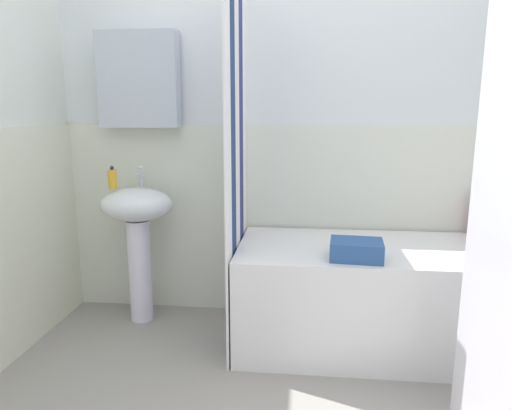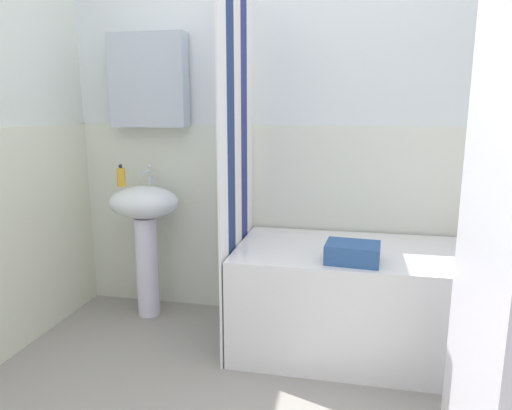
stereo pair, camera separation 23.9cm
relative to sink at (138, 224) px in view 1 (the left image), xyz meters
name	(u,v)px [view 1 (the left image)]	position (x,y,z in m)	size (l,w,h in m)	color
wall_back_tiled	(302,135)	(0.98, 0.23, 0.53)	(3.60, 0.18, 2.40)	silver
sink	(138,224)	(0.00, 0.00, 0.00)	(0.44, 0.34, 0.83)	white
faucet	(140,176)	(0.00, 0.08, 0.28)	(0.03, 0.12, 0.12)	silver
soap_dispenser	(112,179)	(-0.13, -0.03, 0.28)	(0.05, 0.05, 0.13)	gold
bathtub	(378,296)	(1.42, -0.17, -0.33)	(1.53, 0.72, 0.56)	white
shower_curtain	(237,165)	(0.63, -0.17, 0.39)	(0.01, 0.72, 2.00)	white
conditioner_bottle	(491,222)	(2.08, 0.13, 0.04)	(0.05, 0.05, 0.18)	#2E2125
shampoo_bottle	(474,216)	(1.99, 0.13, 0.07)	(0.06, 0.06, 0.24)	#CC4973
towel_folded	(356,250)	(1.26, -0.39, 0.00)	(0.25, 0.19, 0.09)	#2E558C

